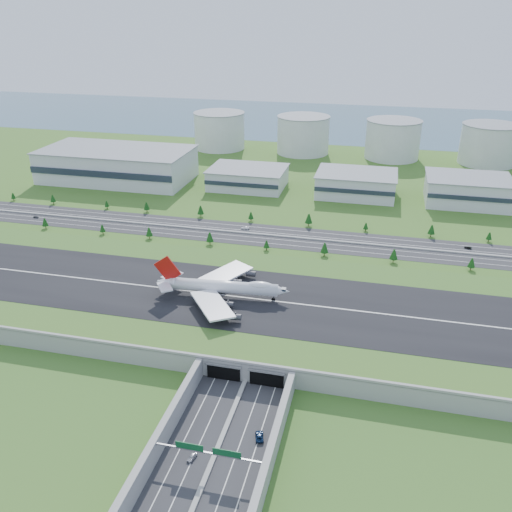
% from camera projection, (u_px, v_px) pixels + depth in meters
% --- Properties ---
extents(ground, '(1200.00, 1200.00, 0.00)m').
position_uv_depth(ground, '(272.00, 316.00, 252.58)').
color(ground, '#3A5D1D').
rests_on(ground, ground).
extents(airfield_deck, '(520.00, 100.00, 9.20)m').
position_uv_depth(airfield_deck, '(272.00, 309.00, 250.77)').
color(airfield_deck, gray).
rests_on(airfield_deck, ground).
extents(underpass_road, '(38.80, 120.40, 8.00)m').
position_uv_depth(underpass_road, '(204.00, 473.00, 163.40)').
color(underpass_road, '#28282B').
rests_on(underpass_road, ground).
extents(sign_gantry_near, '(38.70, 0.70, 9.80)m').
position_uv_depth(sign_gantry_near, '(208.00, 454.00, 165.78)').
color(sign_gantry_near, gray).
rests_on(sign_gantry_near, ground).
extents(north_expressway, '(560.00, 36.00, 0.12)m').
position_uv_depth(north_expressway, '(304.00, 239.00, 336.39)').
color(north_expressway, '#28282B').
rests_on(north_expressway, ground).
extents(tree_row, '(505.13, 48.66, 8.49)m').
position_uv_depth(tree_row, '(339.00, 235.00, 330.15)').
color(tree_row, '#3D2819').
rests_on(tree_row, ground).
extents(hangar_west, '(120.00, 60.00, 25.00)m').
position_uv_depth(hangar_west, '(117.00, 165.00, 446.60)').
color(hangar_west, '#BCBCC1').
rests_on(hangar_west, ground).
extents(hangar_mid_a, '(58.00, 42.00, 15.00)m').
position_uv_depth(hangar_mid_a, '(248.00, 178.00, 429.81)').
color(hangar_mid_a, '#BCBCC1').
rests_on(hangar_mid_a, ground).
extents(hangar_mid_b, '(58.00, 42.00, 17.00)m').
position_uv_depth(hangar_mid_b, '(356.00, 184.00, 411.38)').
color(hangar_mid_b, '#BCBCC1').
rests_on(hangar_mid_b, ground).
extents(hangar_mid_c, '(58.00, 42.00, 19.00)m').
position_uv_depth(hangar_mid_c, '(467.00, 190.00, 394.01)').
color(hangar_mid_c, '#BCBCC1').
rests_on(hangar_mid_c, ground).
extents(fuel_tank_a, '(50.00, 50.00, 35.00)m').
position_uv_depth(fuel_tank_a, '(219.00, 131.00, 544.22)').
color(fuel_tank_a, silver).
rests_on(fuel_tank_a, ground).
extents(fuel_tank_b, '(50.00, 50.00, 35.00)m').
position_uv_depth(fuel_tank_b, '(303.00, 135.00, 526.21)').
color(fuel_tank_b, silver).
rests_on(fuel_tank_b, ground).
extents(fuel_tank_c, '(50.00, 50.00, 35.00)m').
position_uv_depth(fuel_tank_c, '(393.00, 140.00, 508.20)').
color(fuel_tank_c, silver).
rests_on(fuel_tank_c, ground).
extents(fuel_tank_d, '(50.00, 50.00, 35.00)m').
position_uv_depth(fuel_tank_d, '(489.00, 145.00, 490.19)').
color(fuel_tank_d, silver).
rests_on(fuel_tank_d, ground).
extents(bay_water, '(1200.00, 260.00, 0.06)m').
position_uv_depth(bay_water, '(352.00, 122.00, 676.15)').
color(bay_water, '#3C5E72').
rests_on(bay_water, ground).
extents(boeing_747, '(63.40, 59.71, 19.60)m').
position_uv_depth(boeing_747, '(222.00, 287.00, 250.39)').
color(boeing_747, white).
rests_on(boeing_747, airfield_deck).
extents(car_0, '(2.71, 4.69, 1.50)m').
position_uv_depth(car_0, '(192.00, 457.00, 172.62)').
color(car_0, '#B9B8BD').
rests_on(car_0, ground).
extents(car_2, '(4.05, 6.27, 1.61)m').
position_uv_depth(car_2, '(259.00, 436.00, 180.83)').
color(car_2, '#0C1F40').
rests_on(car_2, ground).
extents(car_4, '(4.40, 2.63, 1.40)m').
position_uv_depth(car_4, '(36.00, 217.00, 369.43)').
color(car_4, '#545559').
rests_on(car_4, ground).
extents(car_5, '(4.35, 2.66, 1.35)m').
position_uv_depth(car_5, '(468.00, 248.00, 322.36)').
color(car_5, black).
rests_on(car_5, ground).
extents(car_7, '(5.70, 2.49, 1.63)m').
position_uv_depth(car_7, '(245.00, 228.00, 350.43)').
color(car_7, white).
rests_on(car_7, ground).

